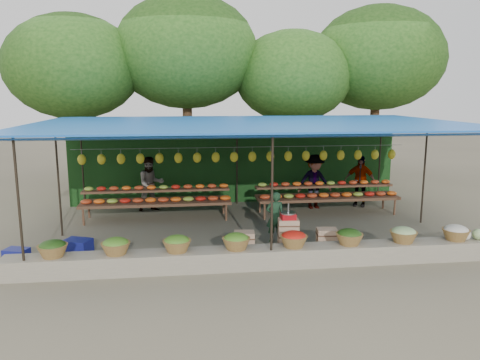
{
  "coord_description": "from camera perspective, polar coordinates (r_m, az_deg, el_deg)",
  "views": [
    {
      "loc": [
        -1.78,
        -11.83,
        3.54
      ],
      "look_at": [
        -0.25,
        0.2,
        1.29
      ],
      "focal_mm": 35.0,
      "sensor_mm": 36.0,
      "label": 1
    }
  ],
  "objects": [
    {
      "name": "blue_crate_front",
      "position": [
        11.16,
        -25.59,
        -8.26
      ],
      "size": [
        0.55,
        0.47,
        0.28
      ],
      "primitive_type": "cube",
      "rotation": [
        0.0,
        0.0,
        -0.3
      ],
      "color": "navy",
      "rests_on": "ground"
    },
    {
      "name": "ground",
      "position": [
        12.47,
        1.25,
        -5.96
      ],
      "size": [
        60.0,
        60.0,
        0.0
      ],
      "primitive_type": "plane",
      "color": "brown",
      "rests_on": "ground"
    },
    {
      "name": "stall_canopy",
      "position": [
        12.06,
        1.25,
        6.42
      ],
      "size": [
        10.8,
        6.6,
        2.82
      ],
      "color": "black",
      "rests_on": "ground"
    },
    {
      "name": "netting_backdrop",
      "position": [
        15.26,
        -0.48,
        1.89
      ],
      "size": [
        10.6,
        0.06,
        2.5
      ],
      "primitive_type": "cube",
      "color": "#1D4A1A",
      "rests_on": "ground"
    },
    {
      "name": "tree_row",
      "position": [
        18.1,
        -0.0,
        14.21
      ],
      "size": [
        16.51,
        5.5,
        7.12
      ],
      "color": "#332612",
      "rests_on": "ground"
    },
    {
      "name": "vendor_seated",
      "position": [
        11.29,
        4.3,
        -4.5
      ],
      "size": [
        0.46,
        0.32,
        1.24
      ],
      "primitive_type": "imported",
      "rotation": [
        0.0,
        0.0,
        3.19
      ],
      "color": "#193821",
      "rests_on": "ground"
    },
    {
      "name": "fruit_table_left",
      "position": [
        13.52,
        -10.11,
        -2.17
      ],
      "size": [
        4.21,
        0.95,
        0.93
      ],
      "color": "#49301D",
      "rests_on": "ground"
    },
    {
      "name": "fruit_table_right",
      "position": [
        14.17,
        10.53,
        -1.6
      ],
      "size": [
        4.21,
        0.95,
        0.93
      ],
      "color": "#49301D",
      "rests_on": "ground"
    },
    {
      "name": "produce_baskets",
      "position": [
        9.7,
        3.09,
        -7.35
      ],
      "size": [
        8.98,
        0.58,
        0.34
      ],
      "color": "brown",
      "rests_on": "stone_curb"
    },
    {
      "name": "customer_mid",
      "position": [
        14.68,
        9.06,
        -0.19
      ],
      "size": [
        1.14,
        0.72,
        1.69
      ],
      "primitive_type": "imported",
      "rotation": [
        0.0,
        0.0,
        0.09
      ],
      "color": "slate",
      "rests_on": "ground"
    },
    {
      "name": "customer_right",
      "position": [
        15.27,
        14.41,
        -0.1
      ],
      "size": [
        1.02,
        0.82,
        1.62
      ],
      "primitive_type": "imported",
      "rotation": [
        0.0,
        0.0,
        -0.52
      ],
      "color": "slate",
      "rests_on": "ground"
    },
    {
      "name": "stone_curb",
      "position": [
        9.83,
        3.65,
        -9.35
      ],
      "size": [
        10.6,
        0.55,
        0.4
      ],
      "primitive_type": "cube",
      "color": "slate",
      "rests_on": "ground"
    },
    {
      "name": "weighing_scale",
      "position": [
        10.52,
        5.9,
        -4.3
      ],
      "size": [
        0.34,
        0.34,
        0.36
      ],
      "color": "#AC0D14",
      "rests_on": "crate_counter"
    },
    {
      "name": "blue_crate_back",
      "position": [
        11.14,
        -19.17,
        -7.69
      ],
      "size": [
        0.68,
        0.59,
        0.34
      ],
      "primitive_type": "cube",
      "rotation": [
        0.0,
        0.0,
        -0.38
      ],
      "color": "navy",
      "rests_on": "ground"
    },
    {
      "name": "customer_left",
      "position": [
        14.42,
        -10.82,
        -0.49
      ],
      "size": [
        0.96,
        0.85,
        1.66
      ],
      "primitive_type": "imported",
      "rotation": [
        0.0,
        0.0,
        0.32
      ],
      "color": "slate",
      "rests_on": "ground"
    },
    {
      "name": "crate_counter",
      "position": [
        10.67,
        5.74,
        -7.14
      ],
      "size": [
        2.38,
        0.39,
        0.77
      ],
      "color": "tan",
      "rests_on": "ground"
    }
  ]
}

